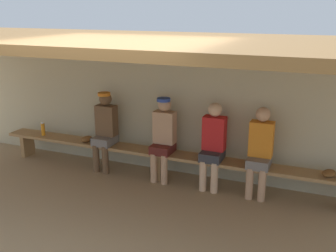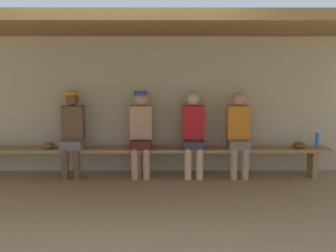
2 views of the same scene
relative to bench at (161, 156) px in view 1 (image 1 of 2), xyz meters
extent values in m
plane|color=#9E7F59|center=(0.00, -1.55, -0.39)|extent=(24.00, 24.00, 0.00)
cube|color=#B7AD8C|center=(0.00, 0.45, 0.71)|extent=(8.00, 0.20, 2.20)
cube|color=brown|center=(0.00, -0.85, 1.87)|extent=(8.00, 2.80, 0.12)
cube|color=#9E7547|center=(0.00, 0.00, 0.05)|extent=(6.00, 0.36, 0.05)
cube|color=#9E7547|center=(-2.75, 0.00, -0.18)|extent=(0.08, 0.29, 0.41)
cube|color=#9E7547|center=(0.00, 0.00, -0.18)|extent=(0.08, 0.29, 0.41)
cube|color=#333338|center=(0.85, -0.02, 0.14)|extent=(0.32, 0.40, 0.14)
cylinder|color=#DBAD84|center=(0.76, -0.18, -0.15)|extent=(0.11, 0.11, 0.48)
cylinder|color=#DBAD84|center=(0.94, -0.18, -0.15)|extent=(0.11, 0.11, 0.48)
cube|color=red|center=(0.85, 0.06, 0.47)|extent=(0.34, 0.20, 0.52)
sphere|color=#DBAD84|center=(0.85, 0.06, 0.84)|extent=(0.21, 0.21, 0.21)
cube|color=#591E19|center=(0.04, -0.02, 0.14)|extent=(0.32, 0.40, 0.14)
cylinder|color=tan|center=(-0.05, -0.18, -0.15)|extent=(0.11, 0.11, 0.48)
cylinder|color=tan|center=(0.13, -0.18, -0.15)|extent=(0.11, 0.11, 0.48)
cube|color=tan|center=(0.04, 0.06, 0.47)|extent=(0.34, 0.20, 0.52)
sphere|color=tan|center=(0.04, 0.06, 0.84)|extent=(0.21, 0.21, 0.21)
cylinder|color=#2D47A5|center=(0.04, 0.02, 0.93)|extent=(0.21, 0.21, 0.05)
cube|color=slate|center=(-1.03, -0.02, 0.14)|extent=(0.32, 0.40, 0.14)
cylinder|color=brown|center=(-1.12, -0.18, -0.15)|extent=(0.11, 0.11, 0.48)
cylinder|color=brown|center=(-0.94, -0.18, -0.15)|extent=(0.11, 0.11, 0.48)
cube|color=brown|center=(-1.03, 0.06, 0.47)|extent=(0.34, 0.20, 0.52)
sphere|color=brown|center=(-1.03, 0.06, 0.84)|extent=(0.21, 0.21, 0.21)
cylinder|color=orange|center=(-1.03, 0.02, 0.93)|extent=(0.21, 0.21, 0.05)
cube|color=slate|center=(1.56, -0.02, 0.14)|extent=(0.32, 0.40, 0.14)
cylinder|color=tan|center=(1.47, -0.18, -0.15)|extent=(0.11, 0.11, 0.48)
cylinder|color=tan|center=(1.65, -0.18, -0.15)|extent=(0.11, 0.11, 0.48)
cube|color=orange|center=(1.56, 0.06, 0.47)|extent=(0.34, 0.20, 0.52)
sphere|color=tan|center=(1.56, 0.06, 0.84)|extent=(0.21, 0.21, 0.21)
cylinder|color=orange|center=(-2.33, -0.03, 0.18)|extent=(0.07, 0.07, 0.22)
cylinder|color=white|center=(-2.33, -0.03, 0.31)|extent=(0.05, 0.05, 0.02)
ellipsoid|color=brown|center=(2.52, -0.01, 0.12)|extent=(0.26, 0.29, 0.09)
ellipsoid|color=brown|center=(-1.40, -0.02, 0.12)|extent=(0.18, 0.24, 0.09)
camera|label=1|loc=(2.39, -5.50, 2.31)|focal=42.35mm
camera|label=2|loc=(0.42, -6.35, 1.42)|focal=44.09mm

